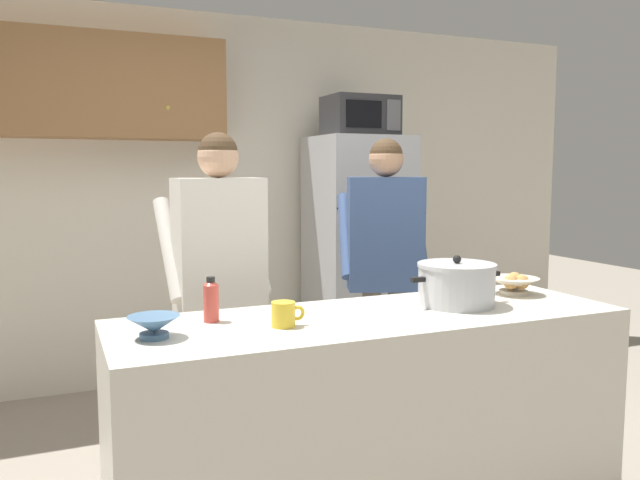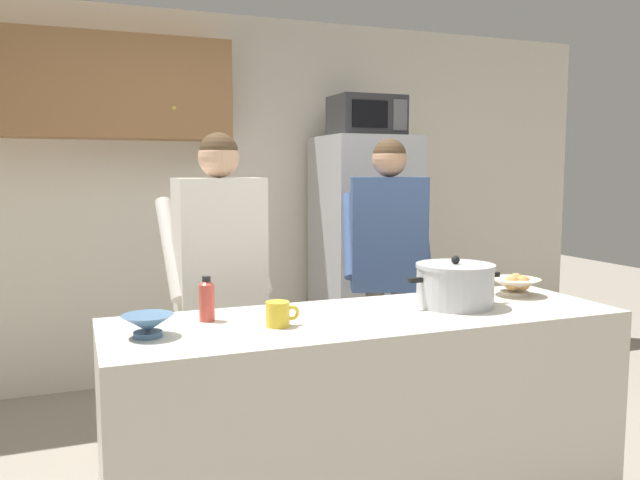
{
  "view_description": "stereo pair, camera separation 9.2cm",
  "coord_description": "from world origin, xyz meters",
  "px_view_note": "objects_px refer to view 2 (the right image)",
  "views": [
    {
      "loc": [
        -1.19,
        -2.25,
        1.51
      ],
      "look_at": [
        0.0,
        0.55,
        1.17
      ],
      "focal_mm": 35.65,
      "sensor_mm": 36.0,
      "label": 1
    },
    {
      "loc": [
        -1.1,
        -2.29,
        1.51
      ],
      "look_at": [
        0.0,
        0.55,
        1.17
      ],
      "focal_mm": 35.65,
      "sensor_mm": 36.0,
      "label": 2
    }
  ],
  "objects_px": {
    "person_near_pot": "(220,262)",
    "cooking_pot": "(455,285)",
    "microwave": "(367,116)",
    "person_by_sink": "(388,249)",
    "bottle_near_edge": "(207,299)",
    "bread_bowl": "(515,285)",
    "empty_bowl": "(148,324)",
    "refrigerator": "(364,258)",
    "coffee_mug": "(278,314)"
  },
  "relations": [
    {
      "from": "person_near_pot",
      "to": "cooking_pot",
      "type": "bearing_deg",
      "value": -40.59
    },
    {
      "from": "microwave",
      "to": "person_near_pot",
      "type": "xyz_separation_m",
      "value": [
        -1.29,
        -1.07,
        -0.83
      ]
    },
    {
      "from": "person_by_sink",
      "to": "bottle_near_edge",
      "type": "distance_m",
      "value": 1.46
    },
    {
      "from": "cooking_pot",
      "to": "bread_bowl",
      "type": "height_order",
      "value": "cooking_pot"
    },
    {
      "from": "person_near_pot",
      "to": "person_by_sink",
      "type": "bearing_deg",
      "value": 10.33
    },
    {
      "from": "person_by_sink",
      "to": "bread_bowl",
      "type": "relative_size",
      "value": 7.07
    },
    {
      "from": "bread_bowl",
      "to": "empty_bowl",
      "type": "distance_m",
      "value": 1.7
    },
    {
      "from": "refrigerator",
      "to": "empty_bowl",
      "type": "relative_size",
      "value": 9.48
    },
    {
      "from": "refrigerator",
      "to": "person_by_sink",
      "type": "bearing_deg",
      "value": -106.93
    },
    {
      "from": "refrigerator",
      "to": "bottle_near_edge",
      "type": "xyz_separation_m",
      "value": [
        -1.48,
        -1.72,
        0.13
      ]
    },
    {
      "from": "cooking_pot",
      "to": "coffee_mug",
      "type": "bearing_deg",
      "value": -175.23
    },
    {
      "from": "person_near_pot",
      "to": "person_by_sink",
      "type": "xyz_separation_m",
      "value": [
        1.02,
        0.19,
        -0.0
      ]
    },
    {
      "from": "empty_bowl",
      "to": "bottle_near_edge",
      "type": "xyz_separation_m",
      "value": [
        0.24,
        0.16,
        0.04
      ]
    },
    {
      "from": "person_near_pot",
      "to": "empty_bowl",
      "type": "height_order",
      "value": "person_near_pot"
    },
    {
      "from": "refrigerator",
      "to": "empty_bowl",
      "type": "xyz_separation_m",
      "value": [
        -1.73,
        -1.88,
        0.09
      ]
    },
    {
      "from": "empty_bowl",
      "to": "bottle_near_edge",
      "type": "relative_size",
      "value": 1.04
    },
    {
      "from": "microwave",
      "to": "bread_bowl",
      "type": "xyz_separation_m",
      "value": [
        -0.04,
        -1.71,
        -0.91
      ]
    },
    {
      "from": "coffee_mug",
      "to": "empty_bowl",
      "type": "bearing_deg",
      "value": 177.54
    },
    {
      "from": "refrigerator",
      "to": "person_near_pot",
      "type": "height_order",
      "value": "refrigerator"
    },
    {
      "from": "coffee_mug",
      "to": "microwave",
      "type": "bearing_deg",
      "value": 56.36
    },
    {
      "from": "coffee_mug",
      "to": "person_near_pot",
      "type": "bearing_deg",
      "value": 93.17
    },
    {
      "from": "bread_bowl",
      "to": "empty_bowl",
      "type": "height_order",
      "value": "bread_bowl"
    },
    {
      "from": "microwave",
      "to": "cooking_pot",
      "type": "height_order",
      "value": "microwave"
    },
    {
      "from": "person_near_pot",
      "to": "coffee_mug",
      "type": "xyz_separation_m",
      "value": [
        0.04,
        -0.81,
        -0.09
      ]
    },
    {
      "from": "bread_bowl",
      "to": "empty_bowl",
      "type": "bearing_deg",
      "value": -175.11
    },
    {
      "from": "microwave",
      "to": "person_near_pot",
      "type": "bearing_deg",
      "value": -140.44
    },
    {
      "from": "coffee_mug",
      "to": "bread_bowl",
      "type": "bearing_deg",
      "value": 7.74
    },
    {
      "from": "person_by_sink",
      "to": "coffee_mug",
      "type": "xyz_separation_m",
      "value": [
        -0.97,
        -0.99,
        -0.09
      ]
    },
    {
      "from": "cooking_pot",
      "to": "coffee_mug",
      "type": "height_order",
      "value": "cooking_pot"
    },
    {
      "from": "person_by_sink",
      "to": "bottle_near_edge",
      "type": "xyz_separation_m",
      "value": [
        -1.21,
        -0.81,
        -0.05
      ]
    },
    {
      "from": "microwave",
      "to": "coffee_mug",
      "type": "height_order",
      "value": "microwave"
    },
    {
      "from": "person_near_pot",
      "to": "bottle_near_edge",
      "type": "xyz_separation_m",
      "value": [
        -0.19,
        -0.62,
        -0.05
      ]
    },
    {
      "from": "bread_bowl",
      "to": "person_by_sink",
      "type": "bearing_deg",
      "value": 106.16
    },
    {
      "from": "microwave",
      "to": "person_by_sink",
      "type": "bearing_deg",
      "value": -107.33
    },
    {
      "from": "cooking_pot",
      "to": "bottle_near_edge",
      "type": "bearing_deg",
      "value": 173.73
    },
    {
      "from": "person_by_sink",
      "to": "coffee_mug",
      "type": "relative_size",
      "value": 12.86
    },
    {
      "from": "refrigerator",
      "to": "person_near_pot",
      "type": "bearing_deg",
      "value": -139.87
    },
    {
      "from": "empty_bowl",
      "to": "cooking_pot",
      "type": "bearing_deg",
      "value": 2.12
    },
    {
      "from": "cooking_pot",
      "to": "coffee_mug",
      "type": "xyz_separation_m",
      "value": [
        -0.82,
        -0.07,
        -0.05
      ]
    },
    {
      "from": "cooking_pot",
      "to": "coffee_mug",
      "type": "relative_size",
      "value": 3.43
    },
    {
      "from": "refrigerator",
      "to": "person_by_sink",
      "type": "distance_m",
      "value": 0.96
    },
    {
      "from": "person_by_sink",
      "to": "cooking_pot",
      "type": "xyz_separation_m",
      "value": [
        -0.15,
        -0.93,
        -0.04
      ]
    },
    {
      "from": "microwave",
      "to": "person_near_pot",
      "type": "relative_size",
      "value": 0.28
    },
    {
      "from": "cooking_pot",
      "to": "empty_bowl",
      "type": "distance_m",
      "value": 1.3
    },
    {
      "from": "bottle_near_edge",
      "to": "empty_bowl",
      "type": "bearing_deg",
      "value": -145.9
    },
    {
      "from": "microwave",
      "to": "person_near_pot",
      "type": "height_order",
      "value": "microwave"
    },
    {
      "from": "cooking_pot",
      "to": "person_near_pot",
      "type": "bearing_deg",
      "value": 139.41
    },
    {
      "from": "refrigerator",
      "to": "microwave",
      "type": "height_order",
      "value": "microwave"
    },
    {
      "from": "person_by_sink",
      "to": "cooking_pot",
      "type": "relative_size",
      "value": 3.75
    },
    {
      "from": "bread_bowl",
      "to": "coffee_mug",
      "type": "bearing_deg",
      "value": -172.26
    }
  ]
}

